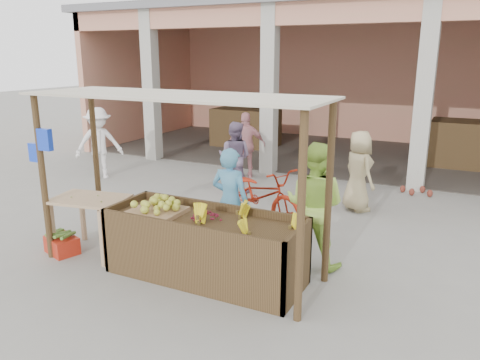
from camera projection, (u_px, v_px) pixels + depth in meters
The scene contains 19 objects.
ground at pixel (174, 269), 6.45m from camera, with size 60.00×60.00×0.00m, color gray.
market_building at pixel (348, 60), 13.44m from camera, with size 14.40×6.40×4.20m.
fruit_stall at pixel (205, 249), 6.13m from camera, with size 2.60×0.95×0.80m, color #513A20.
stall_awning at pixel (170, 126), 5.99m from camera, with size 4.09×1.35×2.39m.
banana_heap at pixel (242, 218), 5.80m from camera, with size 1.23×0.67×0.22m, color yellow, non-canonical shape.
melon_tray at pixel (157, 207), 6.26m from camera, with size 0.68×0.59×0.19m.
berry_heap at pixel (207, 215), 6.02m from camera, with size 0.44×0.36×0.14m, color maroon.
side_table at pixel (90, 207), 6.83m from camera, with size 1.16×0.88×0.85m.
papaya_pile at pixel (89, 191), 6.77m from camera, with size 0.70×0.40×0.20m, color #4F812A, non-canonical shape.
red_crate at pixel (62, 245), 6.96m from camera, with size 0.49×0.35×0.25m, color #B12412.
plantain_bundle at pixel (61, 234), 6.91m from camera, with size 0.40×0.28×0.08m, color #557E2E, non-canonical shape.
produce_sacks at pixel (418, 181), 9.81m from camera, with size 0.99×0.74×0.60m.
vendor_blue at pixel (230, 198), 6.80m from camera, with size 0.64×0.47×1.70m, color #509AC6.
vendor_green at pixel (315, 202), 6.39m from camera, with size 0.89×0.51×1.84m, color #9FCA48.
motorcycle at pixel (260, 194), 8.05m from camera, with size 2.08×0.71×1.08m, color #9D220E.
shopper_a at pixel (99, 141), 10.96m from camera, with size 1.17×0.58×1.82m, color white.
shopper_b at pixel (246, 143), 11.06m from camera, with size 0.98×0.52×1.67m, color #CA8286.
shopper_c at pixel (359, 167), 8.70m from camera, with size 0.81×0.53×1.68m, color tan.
shopper_f at pixel (235, 154), 9.91m from camera, with size 0.80×0.46×1.65m, color slate.
Camera 1 is at (3.44, -4.89, 2.88)m, focal length 35.00 mm.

